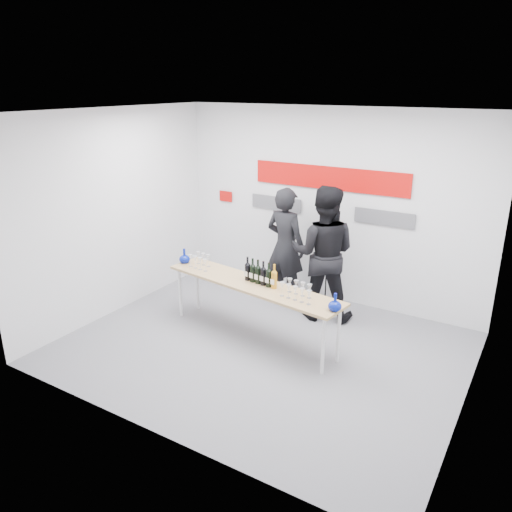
% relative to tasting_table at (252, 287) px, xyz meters
% --- Properties ---
extents(ground, '(5.00, 5.00, 0.00)m').
position_rel_tasting_table_xyz_m(ground, '(0.27, -0.20, -0.74)').
color(ground, slate).
rests_on(ground, ground).
extents(back_wall, '(5.00, 0.04, 3.00)m').
position_rel_tasting_table_xyz_m(back_wall, '(0.27, 1.80, 0.76)').
color(back_wall, silver).
rests_on(back_wall, ground).
extents(signage, '(3.38, 0.02, 0.79)m').
position_rel_tasting_table_xyz_m(signage, '(0.21, 1.77, 1.07)').
color(signage, '#BD0A08').
rests_on(signage, back_wall).
extents(tasting_table, '(2.71, 0.90, 0.80)m').
position_rel_tasting_table_xyz_m(tasting_table, '(0.00, 0.00, 0.00)').
color(tasting_table, tan).
rests_on(tasting_table, ground).
extents(wine_bottles, '(0.53, 0.15, 0.33)m').
position_rel_tasting_table_xyz_m(wine_bottles, '(0.11, 0.03, 0.23)').
color(wine_bottles, black).
rests_on(wine_bottles, tasting_table).
extents(decanter_left, '(0.16, 0.16, 0.21)m').
position_rel_tasting_table_xyz_m(decanter_left, '(-1.27, 0.16, 0.17)').
color(decanter_left, navy).
rests_on(decanter_left, tasting_table).
extents(decanter_right, '(0.16, 0.16, 0.21)m').
position_rel_tasting_table_xyz_m(decanter_right, '(1.26, -0.21, 0.17)').
color(decanter_right, navy).
rests_on(decanter_right, tasting_table).
extents(glasses_left, '(0.36, 0.27, 0.18)m').
position_rel_tasting_table_xyz_m(glasses_left, '(-0.95, 0.13, 0.15)').
color(glasses_left, silver).
rests_on(glasses_left, tasting_table).
extents(glasses_right, '(0.46, 0.28, 0.18)m').
position_rel_tasting_table_xyz_m(glasses_right, '(0.72, -0.11, 0.15)').
color(glasses_right, silver).
rests_on(glasses_right, tasting_table).
extents(presenter_left, '(0.73, 0.53, 1.85)m').
position_rel_tasting_table_xyz_m(presenter_left, '(-0.18, 1.28, 0.19)').
color(presenter_left, black).
rests_on(presenter_left, ground).
extents(presenter_right, '(1.14, 1.00, 1.98)m').
position_rel_tasting_table_xyz_m(presenter_right, '(0.53, 1.09, 0.25)').
color(presenter_right, black).
rests_on(presenter_right, ground).
extents(mic_stand, '(0.18, 0.18, 1.51)m').
position_rel_tasting_table_xyz_m(mic_stand, '(0.60, 1.07, -0.28)').
color(mic_stand, black).
rests_on(mic_stand, ground).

